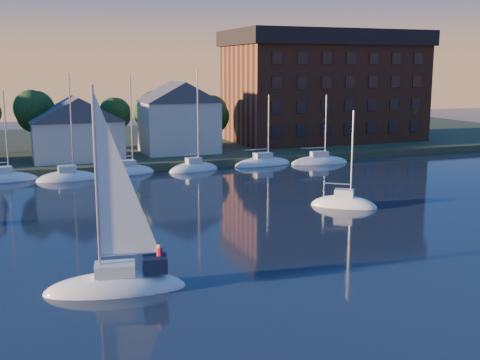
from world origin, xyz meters
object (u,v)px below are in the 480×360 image
condo_block (324,85)px  clubhouse_centre (77,127)px  hero_sailboat (118,281)px  clubhouse_east (179,116)px  drifting_sailboat_right (344,206)px

condo_block → clubhouse_centre: bearing=-168.8°
hero_sailboat → condo_block: bearing=-118.8°
clubhouse_centre → hero_sailboat: hero_sailboat is taller
clubhouse_centre → clubhouse_east: clubhouse_east is taller
clubhouse_centre → clubhouse_east: (14.00, 2.00, 0.87)m
clubhouse_centre → drifting_sailboat_right: size_ratio=1.15×
condo_block → drifting_sailboat_right: (-19.50, -39.86, -9.69)m
drifting_sailboat_right → clubhouse_centre: bearing=159.7°
hero_sailboat → drifting_sailboat_right: bearing=-139.5°
clubhouse_east → drifting_sailboat_right: bearing=-79.1°
condo_block → drifting_sailboat_right: bearing=-116.1°
clubhouse_centre → clubhouse_east: size_ratio=1.10×
clubhouse_east → hero_sailboat: hero_sailboat is taller
condo_block → clubhouse_east: bearing=-167.1°
condo_block → drifting_sailboat_right: 45.42m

